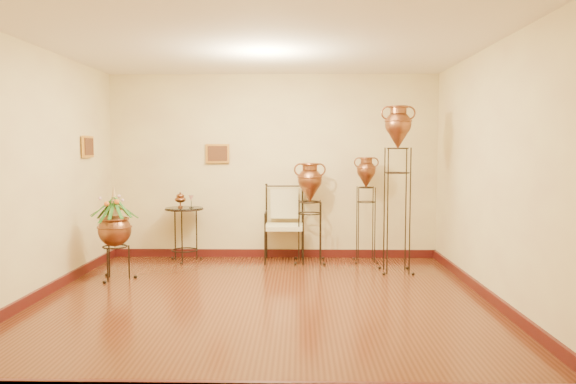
{
  "coord_description": "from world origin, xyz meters",
  "views": [
    {
      "loc": [
        0.4,
        -6.09,
        1.66
      ],
      "look_at": [
        0.25,
        1.3,
        1.1
      ],
      "focal_mm": 35.0,
      "sensor_mm": 36.0,
      "label": 1
    }
  ],
  "objects_px": {
    "amphora_tall": "(397,187)",
    "side_table": "(184,233)",
    "planter_urn": "(114,226)",
    "armchair": "(284,224)",
    "amphora_mid": "(366,209)"
  },
  "relations": [
    {
      "from": "armchair",
      "to": "side_table",
      "type": "distance_m",
      "value": 1.49
    },
    {
      "from": "amphora_tall",
      "to": "side_table",
      "type": "xyz_separation_m",
      "value": [
        -3.03,
        0.7,
        -0.74
      ]
    },
    {
      "from": "amphora_mid",
      "to": "planter_urn",
      "type": "distance_m",
      "value": 3.55
    },
    {
      "from": "planter_urn",
      "to": "armchair",
      "type": "height_order",
      "value": "planter_urn"
    },
    {
      "from": "side_table",
      "to": "planter_urn",
      "type": "bearing_deg",
      "value": -118.24
    },
    {
      "from": "side_table",
      "to": "amphora_tall",
      "type": "bearing_deg",
      "value": -13.01
    },
    {
      "from": "amphora_tall",
      "to": "amphora_mid",
      "type": "xyz_separation_m",
      "value": [
        -0.33,
        0.7,
        -0.36
      ]
    },
    {
      "from": "amphora_mid",
      "to": "armchair",
      "type": "distance_m",
      "value": 1.23
    },
    {
      "from": "armchair",
      "to": "amphora_tall",
      "type": "bearing_deg",
      "value": -25.33
    },
    {
      "from": "side_table",
      "to": "amphora_mid",
      "type": "bearing_deg",
      "value": -0.02
    },
    {
      "from": "amphora_mid",
      "to": "side_table",
      "type": "relative_size",
      "value": 1.55
    },
    {
      "from": "armchair",
      "to": "side_table",
      "type": "relative_size",
      "value": 1.11
    },
    {
      "from": "amphora_tall",
      "to": "amphora_mid",
      "type": "distance_m",
      "value": 0.86
    },
    {
      "from": "amphora_tall",
      "to": "side_table",
      "type": "height_order",
      "value": "amphora_tall"
    },
    {
      "from": "amphora_mid",
      "to": "planter_urn",
      "type": "height_order",
      "value": "amphora_mid"
    }
  ]
}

